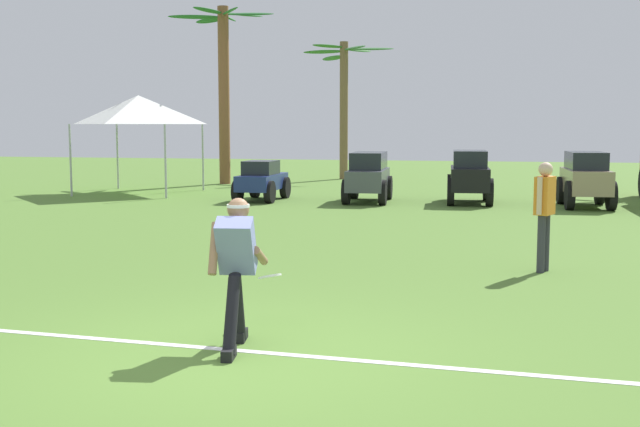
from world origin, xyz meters
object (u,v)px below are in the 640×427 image
parked_car_slot_b (368,175)px  parked_car_slot_a (262,180)px  frisbee_in_flight (270,276)px  palm_tree_left_of_centre (344,95)px  teammate_near_sideline (545,206)px  frisbee_thrower (236,264)px  parked_car_slot_c (470,175)px  parked_car_slot_d (586,178)px  event_tent (139,110)px  palm_tree_far_left (224,80)px

parked_car_slot_b → parked_car_slot_a: bearing=-174.8°
frisbee_in_flight → palm_tree_left_of_centre: 22.89m
teammate_near_sideline → frisbee_thrower: bearing=-123.2°
parked_car_slot_c → parked_car_slot_d: bearing=-8.3°
palm_tree_left_of_centre → parked_car_slot_d: bearing=-48.8°
palm_tree_left_of_centre → event_tent: bearing=-122.4°
frisbee_in_flight → parked_car_slot_a: bearing=107.0°
frisbee_in_flight → parked_car_slot_c: 13.85m
parked_car_slot_a → palm_tree_far_left: palm_tree_far_left is taller
parked_car_slot_a → frisbee_in_flight: bearing=-73.0°
frisbee_thrower → parked_car_slot_d: (4.55, 14.18, -0.05)m
teammate_near_sideline → palm_tree_far_left: (-10.07, 15.23, 2.70)m
palm_tree_far_left → teammate_near_sideline: bearing=-56.5°
teammate_near_sideline → parked_car_slot_d: (1.52, 9.56, -0.20)m
teammate_near_sideline → palm_tree_left_of_centre: (-6.46, 18.68, 2.28)m
frisbee_in_flight → event_tent: bearing=119.5°
parked_car_slot_b → event_tent: bearing=170.4°
parked_car_slot_c → event_tent: event_tent is taller
frisbee_thrower → parked_car_slot_b: frisbee_thrower is taller
palm_tree_far_left → palm_tree_left_of_centre: palm_tree_far_left is taller
parked_car_slot_c → event_tent: (-9.94, 1.02, 1.78)m
frisbee_thrower → teammate_near_sideline: size_ratio=0.90×
palm_tree_far_left → event_tent: bearing=-106.5°
teammate_near_sideline → parked_car_slot_b: (-4.08, 9.78, -0.22)m
parked_car_slot_d → frisbee_thrower: bearing=-107.8°
event_tent → parked_car_slot_d: bearing=-6.4°
parked_car_slot_a → palm_tree_far_left: (-3.07, 5.72, 3.08)m
parked_car_slot_b → palm_tree_left_of_centre: bearing=105.0°
parked_car_slot_b → teammate_near_sideline: bearing=-67.4°
frisbee_thrower → frisbee_in_flight: 0.89m
parked_car_slot_a → palm_tree_left_of_centre: palm_tree_left_of_centre is taller
event_tent → parked_car_slot_b: bearing=-9.6°
frisbee_thrower → palm_tree_far_left: 21.26m
teammate_near_sideline → parked_car_slot_c: 10.08m
frisbee_in_flight → palm_tree_left_of_centre: palm_tree_left_of_centre is taller
frisbee_thrower → parked_car_slot_b: (-1.05, 14.40, -0.07)m
parked_car_slot_d → palm_tree_far_left: palm_tree_far_left is taller
frisbee_thrower → parked_car_slot_a: frisbee_thrower is taller
teammate_near_sideline → event_tent: 15.87m
parked_car_slot_b → event_tent: event_tent is taller
parked_car_slot_a → parked_car_slot_d: parked_car_slot_d is taller
parked_car_slot_b → parked_car_slot_c: 2.70m
frisbee_in_flight → parked_car_slot_b: bearing=94.8°
frisbee_thrower → parked_car_slot_c: parked_car_slot_c is taller
frisbee_thrower → event_tent: (-8.30, 15.62, 1.74)m
frisbee_in_flight → teammate_near_sideline: (2.94, 3.78, 0.42)m
teammate_near_sideline → parked_car_slot_a: (-7.01, 9.51, -0.38)m
parked_car_slot_a → parked_car_slot_c: bearing=4.8°
frisbee_in_flight → parked_car_slot_b: (-1.13, 13.56, 0.20)m
frisbee_in_flight → palm_tree_left_of_centre: size_ratio=0.07×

